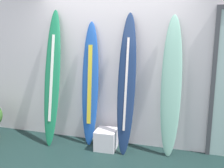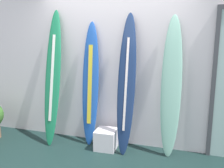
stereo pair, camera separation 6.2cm
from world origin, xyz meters
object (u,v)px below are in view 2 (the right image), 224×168
surfboard_emerald (53,79)px  display_block_left (106,139)px  surfboard_navy (126,84)px  surfboard_cobalt (90,85)px  surfboard_seafoam (171,88)px

surfboard_emerald → display_block_left: bearing=-1.1°
surfboard_navy → surfboard_cobalt: bearing=171.5°
surfboard_navy → surfboard_seafoam: size_ratio=1.02×
surfboard_navy → surfboard_seafoam: 0.67m
surfboard_emerald → surfboard_cobalt: 0.64m
display_block_left → surfboard_cobalt: bearing=155.9°
surfboard_emerald → surfboard_cobalt: size_ratio=1.10×
surfboard_seafoam → display_block_left: bearing=-172.4°
surfboard_navy → surfboard_seafoam: surfboard_navy is taller
surfboard_cobalt → surfboard_seafoam: (1.30, -0.01, 0.04)m
surfboard_cobalt → surfboard_seafoam: size_ratio=0.96×
display_block_left → surfboard_navy: bearing=8.3°
surfboard_seafoam → display_block_left: 1.33m
surfboard_navy → display_block_left: (-0.32, -0.05, -0.92)m
surfboard_cobalt → display_block_left: (0.32, -0.14, -0.84)m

